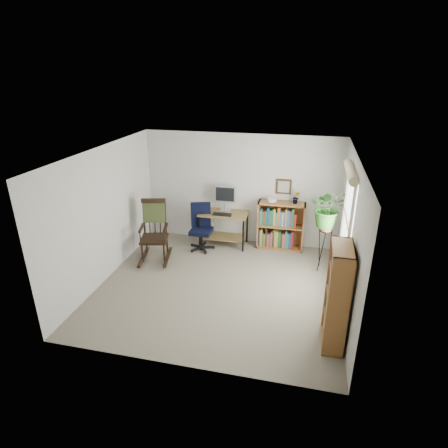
% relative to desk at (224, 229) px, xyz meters
% --- Properties ---
extents(floor, '(4.20, 4.00, 0.00)m').
position_rel_desk_xyz_m(floor, '(0.31, -1.70, -0.37)').
color(floor, gray).
rests_on(floor, ground).
extents(ceiling, '(4.20, 4.00, 0.00)m').
position_rel_desk_xyz_m(ceiling, '(0.31, -1.70, 2.03)').
color(ceiling, white).
rests_on(ceiling, ground).
extents(wall_back, '(4.20, 0.00, 2.40)m').
position_rel_desk_xyz_m(wall_back, '(0.31, 0.30, 0.83)').
color(wall_back, beige).
rests_on(wall_back, ground).
extents(wall_front, '(4.20, 0.00, 2.40)m').
position_rel_desk_xyz_m(wall_front, '(0.31, -3.70, 0.83)').
color(wall_front, beige).
rests_on(wall_front, ground).
extents(wall_left, '(0.00, 4.00, 2.40)m').
position_rel_desk_xyz_m(wall_left, '(-1.79, -1.70, 0.83)').
color(wall_left, beige).
rests_on(wall_left, ground).
extents(wall_right, '(0.00, 4.00, 2.40)m').
position_rel_desk_xyz_m(wall_right, '(2.41, -1.70, 0.83)').
color(wall_right, beige).
rests_on(wall_right, ground).
extents(window, '(0.12, 1.20, 1.50)m').
position_rel_desk_xyz_m(window, '(2.37, -1.40, 1.03)').
color(window, white).
rests_on(window, wall_right).
extents(desk, '(1.04, 0.57, 0.75)m').
position_rel_desk_xyz_m(desk, '(0.00, 0.00, 0.00)').
color(desk, olive).
rests_on(desk, floor).
extents(monitor, '(0.46, 0.16, 0.56)m').
position_rel_desk_xyz_m(monitor, '(0.00, 0.14, 0.65)').
color(monitor, '#B5B6BA').
rests_on(monitor, desk).
extents(keyboard, '(0.40, 0.15, 0.02)m').
position_rel_desk_xyz_m(keyboard, '(0.00, -0.12, 0.39)').
color(keyboard, black).
rests_on(keyboard, desk).
extents(office_chair, '(0.69, 0.69, 1.01)m').
position_rel_desk_xyz_m(office_chair, '(-0.41, -0.34, 0.13)').
color(office_chair, black).
rests_on(office_chair, floor).
extents(rocking_chair, '(0.89, 1.20, 1.25)m').
position_rel_desk_xyz_m(rocking_chair, '(-1.20, -0.99, 0.25)').
color(rocking_chair, black).
rests_on(rocking_chair, floor).
extents(low_bookshelf, '(0.98, 0.33, 1.04)m').
position_rel_desk_xyz_m(low_bookshelf, '(1.22, 0.12, 0.14)').
color(low_bookshelf, '#966031').
rests_on(low_bookshelf, floor).
extents(tall_bookshelf, '(0.28, 0.66, 1.51)m').
position_rel_desk_xyz_m(tall_bookshelf, '(2.23, -2.76, 0.38)').
color(tall_bookshelf, '#966031').
rests_on(tall_bookshelf, floor).
extents(plant_stand, '(0.34, 0.34, 0.97)m').
position_rel_desk_xyz_m(plant_stand, '(2.11, -0.64, 0.11)').
color(plant_stand, black).
rests_on(plant_stand, floor).
extents(spider_plant, '(1.69, 1.88, 1.47)m').
position_rel_desk_xyz_m(spider_plant, '(2.11, -0.64, 1.25)').
color(spider_plant, '#285D20').
rests_on(spider_plant, plant_stand).
extents(potted_plant_small, '(0.13, 0.24, 0.11)m').
position_rel_desk_xyz_m(potted_plant_small, '(1.50, 0.13, 0.72)').
color(potted_plant_small, '#285D20').
rests_on(potted_plant_small, low_bookshelf).
extents(framed_picture, '(0.32, 0.04, 0.32)m').
position_rel_desk_xyz_m(framed_picture, '(1.22, 0.27, 0.96)').
color(framed_picture, black).
rests_on(framed_picture, wall_back).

